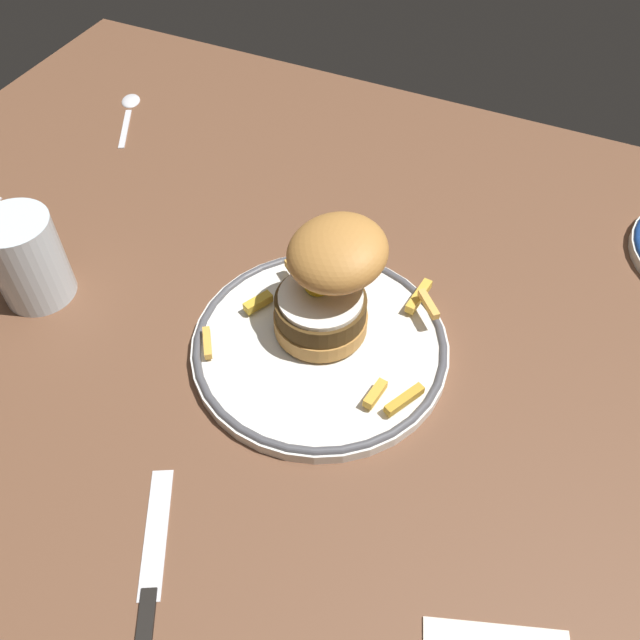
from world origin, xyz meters
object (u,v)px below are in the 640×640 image
object	(u,v)px
water_glass	(29,263)
knife	(149,594)
burger	(329,280)
spoon	(129,105)
dinner_plate	(320,345)

from	to	relation	value
water_glass	knife	world-z (taller)	water_glass
burger	spoon	xyz separation A→B (cm)	(-42.49, 25.60, -6.91)
burger	knife	xyz separation A→B (cm)	(-1.58, -29.68, -7.01)
burger	water_glass	xyz separation A→B (cm)	(-30.00, -7.99, -3.02)
spoon	burger	bearing A→B (deg)	-31.06
dinner_plate	spoon	size ratio (longest dim) A/B	2.03
dinner_plate	burger	size ratio (longest dim) A/B	1.84
dinner_plate	knife	xyz separation A→B (cm)	(-1.88, -26.97, -0.58)
burger	spoon	bearing A→B (deg)	148.94
water_glass	dinner_plate	bearing A→B (deg)	9.87
burger	water_glass	distance (cm)	31.19
water_glass	spoon	xyz separation A→B (cm)	(-12.49, 33.58, -3.89)
water_glass	spoon	distance (cm)	36.04
knife	spoon	world-z (taller)	spoon
burger	water_glass	bearing A→B (deg)	-165.09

